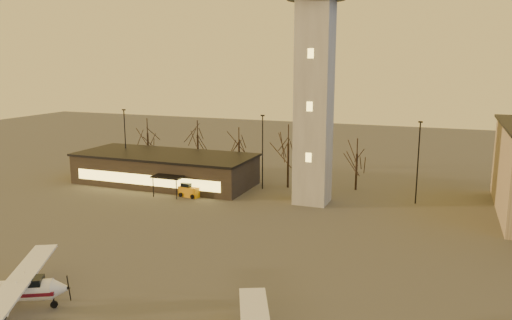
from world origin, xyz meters
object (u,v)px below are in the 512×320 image
Objects in this scene: control_tower at (315,68)px; service_cart at (190,191)px; terminal at (165,169)px; cessna_rear at (16,294)px.

service_cart is (-15.40, -2.99, -15.65)m from control_tower.
terminal reaches higher than service_cart.
cessna_rear is (-12.28, -33.93, -15.13)m from control_tower.
cessna_rear is at bearing -109.90° from control_tower.
cessna_rear reaches higher than service_cart.
control_tower is 10.87× the size of service_cart.
service_cart is (6.59, -4.97, -1.48)m from terminal.
terminal is 37.21m from cessna_rear.
control_tower is 22.16m from service_cart.
control_tower reaches higher than cessna_rear.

